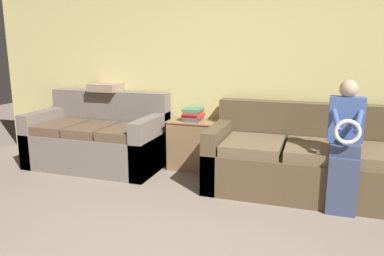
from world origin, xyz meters
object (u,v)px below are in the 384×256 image
Objects in this scene: child_left_seated at (345,141)px; side_shelf at (193,144)px; couch_side at (99,140)px; throw_pillow at (107,87)px; book_stack at (193,114)px; couch_main at (315,162)px.

side_shelf is at bearing 157.21° from child_left_seated.
throw_pillow reaches higher than couch_side.
book_stack is (-0.00, 0.00, 0.38)m from side_shelf.
child_left_seated is 1.89m from side_shelf.
couch_main is at bearing -1.33° from couch_side.
couch_side is 1.29m from book_stack.
couch_main reaches higher than book_stack.
couch_side is 1.37× the size of child_left_seated.
side_shelf is 0.38m from book_stack.
child_left_seated is 4.43× the size of book_stack.
side_shelf is at bearing 168.20° from couch_main.
book_stack is (1.21, 0.25, 0.37)m from couch_side.
couch_side is 4.35× the size of throw_pillow.
child_left_seated reaches higher than book_stack.
couch_side reaches higher than book_stack.
side_shelf is at bearing 11.36° from couch_side.
book_stack is (-1.71, 0.72, 0.03)m from child_left_seated.
book_stack is 1.28m from throw_pillow.
throw_pillow reaches higher than book_stack.
throw_pillow is (-0.03, 0.31, 0.65)m from couch_side.
throw_pillow reaches higher than side_shelf.
couch_side is at bearing -168.64° from side_shelf.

